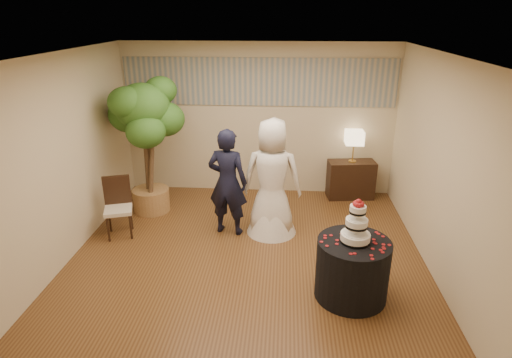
# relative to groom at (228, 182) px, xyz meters

# --- Properties ---
(floor) EXTENTS (5.00, 5.00, 0.00)m
(floor) POSITION_rel_groom_xyz_m (0.36, -0.75, -0.85)
(floor) COLOR brown
(floor) RESTS_ON ground
(ceiling) EXTENTS (5.00, 5.00, 0.00)m
(ceiling) POSITION_rel_groom_xyz_m (0.36, -0.75, 1.95)
(ceiling) COLOR white
(ceiling) RESTS_ON wall_back
(wall_back) EXTENTS (5.00, 0.06, 2.80)m
(wall_back) POSITION_rel_groom_xyz_m (0.36, 1.75, 0.55)
(wall_back) COLOR beige
(wall_back) RESTS_ON ground
(wall_front) EXTENTS (5.00, 0.06, 2.80)m
(wall_front) POSITION_rel_groom_xyz_m (0.36, -3.25, 0.55)
(wall_front) COLOR beige
(wall_front) RESTS_ON ground
(wall_left) EXTENTS (0.06, 5.00, 2.80)m
(wall_left) POSITION_rel_groom_xyz_m (-2.14, -0.75, 0.55)
(wall_left) COLOR beige
(wall_left) RESTS_ON ground
(wall_right) EXTENTS (0.06, 5.00, 2.80)m
(wall_right) POSITION_rel_groom_xyz_m (2.86, -0.75, 0.55)
(wall_right) COLOR beige
(wall_right) RESTS_ON ground
(mural_border) EXTENTS (4.90, 0.02, 0.85)m
(mural_border) POSITION_rel_groom_xyz_m (0.36, 1.73, 1.25)
(mural_border) COLOR gray
(mural_border) RESTS_ON wall_back
(groom) EXTENTS (0.68, 0.51, 1.69)m
(groom) POSITION_rel_groom_xyz_m (0.00, 0.00, 0.00)
(groom) COLOR black
(groom) RESTS_ON floor
(bride) EXTENTS (0.95, 0.84, 1.84)m
(bride) POSITION_rel_groom_xyz_m (0.68, 0.05, 0.07)
(bride) COLOR white
(bride) RESTS_ON floor
(cake_table) EXTENTS (0.93, 0.93, 0.76)m
(cake_table) POSITION_rel_groom_xyz_m (1.71, -1.53, -0.47)
(cake_table) COLOR black
(cake_table) RESTS_ON floor
(wedding_cake) EXTENTS (0.35, 0.35, 0.55)m
(wedding_cake) POSITION_rel_groom_xyz_m (1.71, -1.53, 0.19)
(wedding_cake) COLOR white
(wedding_cake) RESTS_ON cake_table
(console) EXTENTS (0.89, 0.48, 0.71)m
(console) POSITION_rel_groom_xyz_m (2.10, 1.52, -0.49)
(console) COLOR black
(console) RESTS_ON floor
(table_lamp) EXTENTS (0.32, 0.32, 0.58)m
(table_lamp) POSITION_rel_groom_xyz_m (2.10, 1.52, 0.15)
(table_lamp) COLOR #D1B78A
(table_lamp) RESTS_ON console
(ficus_tree) EXTENTS (1.35, 1.35, 2.35)m
(ficus_tree) POSITION_rel_groom_xyz_m (-1.45, 0.68, 0.33)
(ficus_tree) COLOR #2F5D1D
(ficus_tree) RESTS_ON floor
(side_chair) EXTENTS (0.54, 0.56, 0.93)m
(side_chair) POSITION_rel_groom_xyz_m (-1.67, -0.23, -0.38)
(side_chair) COLOR black
(side_chair) RESTS_ON floor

